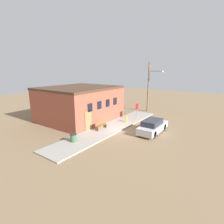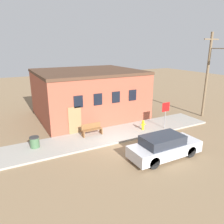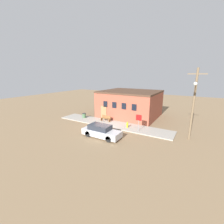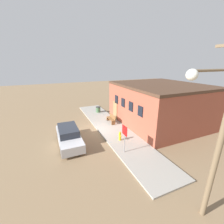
% 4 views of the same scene
% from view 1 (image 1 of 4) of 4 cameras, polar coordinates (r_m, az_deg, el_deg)
% --- Properties ---
extents(ground_plane, '(80.00, 80.00, 0.00)m').
position_cam_1_polar(ground_plane, '(19.41, 3.35, -6.03)').
color(ground_plane, '#846B4C').
extents(sidewalk, '(17.36, 2.98, 0.12)m').
position_cam_1_polar(sidewalk, '(20.17, -0.24, -5.04)').
color(sidewalk, '#9E998E').
rests_on(sidewalk, ground).
extents(brick_building, '(9.21, 8.19, 4.37)m').
position_cam_1_polar(brick_building, '(23.51, -10.56, 2.80)').
color(brick_building, '#9E4C38').
rests_on(brick_building, ground).
extents(fire_hydrant, '(0.41, 0.20, 0.79)m').
position_cam_1_polar(fire_hydrant, '(22.03, 4.70, -2.21)').
color(fire_hydrant, gold).
rests_on(fire_hydrant, sidewalk).
extents(stop_sign, '(0.72, 0.06, 2.13)m').
position_cam_1_polar(stop_sign, '(23.01, 8.12, 1.23)').
color(stop_sign, gray).
rests_on(stop_sign, sidewalk).
extents(bench, '(1.52, 0.44, 0.88)m').
position_cam_1_polar(bench, '(19.37, -3.73, -4.33)').
color(bench, brown).
rests_on(bench, sidewalk).
extents(trash_bin, '(0.63, 0.63, 0.73)m').
position_cam_1_polar(trash_bin, '(16.49, -12.44, -8.19)').
color(trash_bin, '#426642').
rests_on(trash_bin, sidewalk).
extents(utility_pole, '(1.80, 2.38, 7.69)m').
position_cam_1_polar(utility_pole, '(28.01, 12.15, 8.65)').
color(utility_pole, brown).
rests_on(utility_pole, ground).
extents(parked_car, '(4.54, 1.71, 1.44)m').
position_cam_1_polar(parked_car, '(19.05, 13.15, -4.55)').
color(parked_car, black).
rests_on(parked_car, ground).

